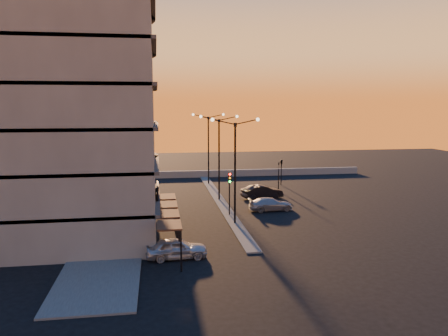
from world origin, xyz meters
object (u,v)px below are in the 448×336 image
streetlamp_mid (219,151)px  traffic_light_main (230,187)px  car_hatchback (177,248)px  car_wagon (271,204)px  car_sedan (262,192)px

streetlamp_mid → traffic_light_main: (0.00, -7.13, -2.70)m
car_hatchback → traffic_light_main: bearing=-29.7°
traffic_light_main → car_wagon: bearing=19.7°
streetlamp_mid → car_hatchback: size_ratio=2.23×
car_hatchback → car_wagon: 16.10m
streetlamp_mid → car_wagon: (4.50, -5.52, -4.94)m
car_sedan → car_wagon: bearing=163.8°
car_wagon → car_sedan: bearing=-8.4°
traffic_light_main → car_sedan: size_ratio=0.90×
car_sedan → car_wagon: 5.72m
traffic_light_main → car_sedan: (5.00, 7.31, -2.11)m
car_wagon → streetlamp_mid: bearing=35.8°
streetlamp_mid → car_sedan: size_ratio=2.02×
streetlamp_mid → traffic_light_main: bearing=-90.0°
car_sedan → streetlamp_mid: bearing=80.9°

